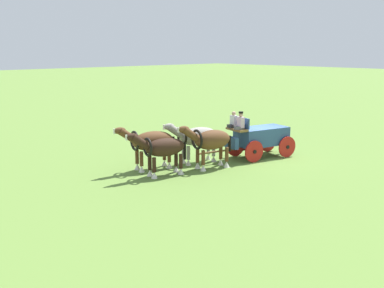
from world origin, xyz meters
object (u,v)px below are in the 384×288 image
at_px(show_wagon, 259,137).
at_px(draft_horse_rear_off, 196,137).
at_px(draft_horse_rear_near, 210,141).
at_px(draft_horse_lead_near, 162,149).
at_px(draft_horse_lead_off, 150,142).

height_order(show_wagon, draft_horse_rear_off, show_wagon).
distance_m(draft_horse_rear_near, draft_horse_lead_near, 2.62).
bearing_deg(draft_horse_lead_off, draft_horse_lead_near, 76.92).
relative_size(draft_horse_rear_near, draft_horse_rear_off, 0.94).
xyz_separation_m(draft_horse_rear_off, draft_horse_lead_off, (2.54, -0.55, 0.02)).
bearing_deg(draft_horse_rear_near, draft_horse_lead_near, -12.31).
height_order(draft_horse_rear_off, draft_horse_lead_off, draft_horse_lead_off).
relative_size(draft_horse_lead_near, draft_horse_lead_off, 0.96).
height_order(show_wagon, draft_horse_lead_near, show_wagon).
relative_size(draft_horse_rear_off, draft_horse_lead_off, 1.01).
relative_size(show_wagon, draft_horse_lead_off, 1.84).
distance_m(show_wagon, draft_horse_rear_off, 3.63).
height_order(draft_horse_rear_near, draft_horse_lead_off, draft_horse_rear_near).
distance_m(show_wagon, draft_horse_lead_near, 6.22).
relative_size(draft_horse_rear_near, draft_horse_lead_near, 0.99).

